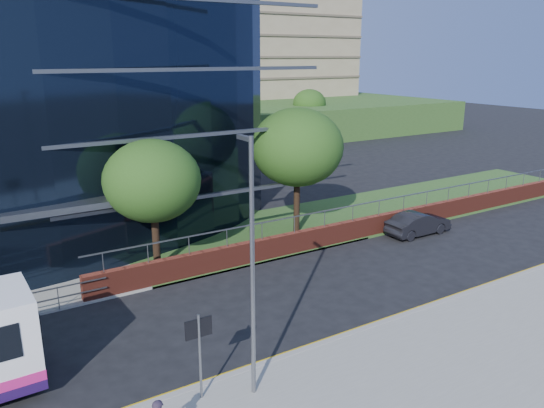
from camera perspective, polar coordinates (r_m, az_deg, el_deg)
grass_verge at (r=37.30m, az=11.93°, el=-0.50°), size 36.00×8.00×0.12m
retaining_wall at (r=31.93m, az=11.34°, el=-2.19°), size 34.00×0.40×2.11m
apartment_block at (r=79.11m, az=-7.55°, el=16.21°), size 60.00×42.00×30.00m
street_sign at (r=16.35m, az=-7.85°, el=-14.17°), size 0.85×0.09×2.80m
tree_far_c at (r=25.63m, az=-12.75°, el=2.43°), size 4.62×4.62×6.51m
tree_far_d at (r=30.41m, az=2.75°, el=6.10°), size 5.28×5.28×7.44m
tree_dist_e at (r=60.40m, az=-7.40°, el=10.15°), size 4.62×4.62×6.51m
tree_dist_f at (r=70.24m, az=4.04°, el=10.74°), size 4.29×4.29×6.05m
streetlight_east at (r=15.48m, az=-2.17°, el=-6.37°), size 0.15×0.77×8.00m
parked_car at (r=32.43m, az=15.45°, el=-2.03°), size 4.18×1.46×1.38m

